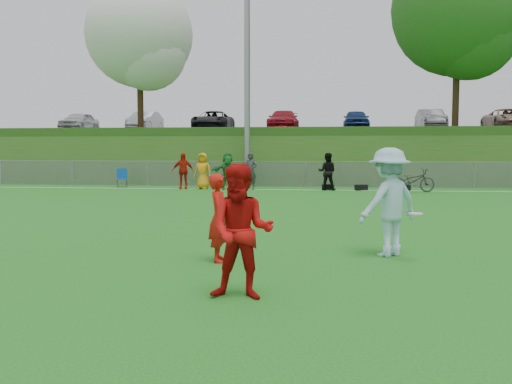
% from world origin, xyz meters
% --- Properties ---
extents(ground, '(120.00, 120.00, 0.00)m').
position_xyz_m(ground, '(0.00, 0.00, 0.00)').
color(ground, '#16691A').
rests_on(ground, ground).
extents(sideline_far, '(60.00, 0.10, 0.01)m').
position_xyz_m(sideline_far, '(0.00, 18.00, 0.01)').
color(sideline_far, white).
rests_on(sideline_far, ground).
extents(fence, '(58.00, 0.06, 1.30)m').
position_xyz_m(fence, '(0.00, 20.00, 0.65)').
color(fence, gray).
rests_on(fence, ground).
extents(light_pole, '(1.20, 0.40, 12.15)m').
position_xyz_m(light_pole, '(-3.00, 20.80, 6.71)').
color(light_pole, gray).
rests_on(light_pole, ground).
extents(berm, '(120.00, 18.00, 3.00)m').
position_xyz_m(berm, '(0.00, 31.00, 1.50)').
color(berm, '#205016').
rests_on(berm, ground).
extents(parking_lot, '(120.00, 12.00, 0.10)m').
position_xyz_m(parking_lot, '(0.00, 33.00, 3.05)').
color(parking_lot, black).
rests_on(parking_lot, berm).
extents(tree_white_flowering, '(6.30, 6.30, 8.78)m').
position_xyz_m(tree_white_flowering, '(-9.84, 24.92, 8.32)').
color(tree_white_flowering, black).
rests_on(tree_white_flowering, berm).
extents(tree_green_near, '(7.14, 7.14, 9.95)m').
position_xyz_m(tree_green_near, '(8.16, 24.42, 9.03)').
color(tree_green_near, black).
rests_on(tree_green_near, berm).
extents(car_row, '(32.04, 5.18, 1.44)m').
position_xyz_m(car_row, '(-1.17, 32.00, 3.82)').
color(car_row, silver).
rests_on(car_row, parking_lot).
extents(spectator_row, '(7.69, 1.03, 1.69)m').
position_xyz_m(spectator_row, '(-3.00, 18.00, 0.85)').
color(spectator_row, red).
rests_on(spectator_row, ground).
extents(gear_bags, '(8.28, 0.53, 0.26)m').
position_xyz_m(gear_bags, '(1.24, 18.10, 0.13)').
color(gear_bags, black).
rests_on(gear_bags, ground).
extents(player_red_left, '(0.42, 0.59, 1.49)m').
position_xyz_m(player_red_left, '(-0.77, 1.37, 0.75)').
color(player_red_left, red).
rests_on(player_red_left, ground).
extents(player_red_center, '(0.87, 0.69, 1.73)m').
position_xyz_m(player_red_center, '(-0.04, -0.94, 0.86)').
color(player_red_center, red).
rests_on(player_red_center, ground).
extents(player_blue, '(1.42, 1.33, 1.93)m').
position_xyz_m(player_blue, '(2.13, 2.23, 0.97)').
color(player_blue, '#A2CFE1').
rests_on(player_blue, ground).
extents(frisbee, '(0.24, 0.24, 0.02)m').
position_xyz_m(frisbee, '(2.51, 1.72, 0.83)').
color(frisbee, silver).
rests_on(frisbee, ground).
extents(recycling_bin, '(0.74, 0.74, 0.87)m').
position_xyz_m(recycling_bin, '(-2.89, 19.00, 0.43)').
color(recycling_bin, '#0F4DA9').
rests_on(recycling_bin, ground).
extents(camp_chair, '(0.66, 0.66, 0.91)m').
position_xyz_m(camp_chair, '(-8.93, 18.82, 0.27)').
color(camp_chair, '#0E4B9F').
rests_on(camp_chair, ground).
extents(bicycle, '(2.07, 1.14, 1.03)m').
position_xyz_m(bicycle, '(4.73, 17.20, 0.51)').
color(bicycle, '#2F2F32').
rests_on(bicycle, ground).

